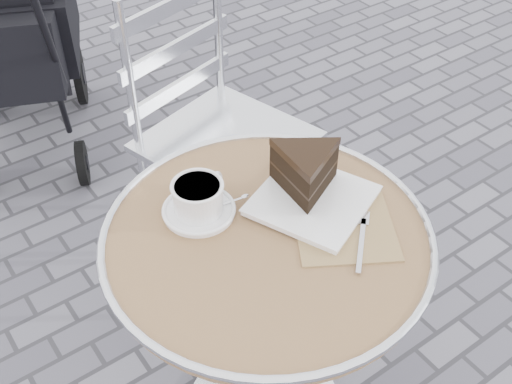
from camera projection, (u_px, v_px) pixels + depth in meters
cafe_table at (266, 285)px, 1.47m from camera, size 0.72×0.72×0.74m
cappuccino_set at (199, 200)px, 1.39m from camera, size 0.19×0.16×0.08m
cake_plate_set at (308, 177)px, 1.42m from camera, size 0.31×0.40×0.13m
bistro_chair at (200, 102)px, 1.95m from camera, size 0.55×0.55×0.99m
baby_stroller at (10, 39)px, 2.54m from camera, size 0.81×1.09×1.04m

